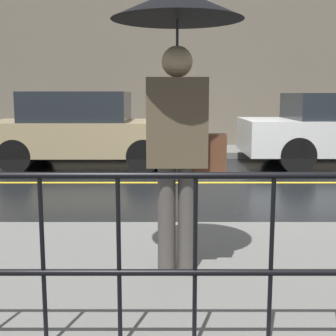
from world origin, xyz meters
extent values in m
plane|color=black|center=(0.00, 0.00, 0.00)|extent=(80.00, 80.00, 0.00)
cube|color=slate|center=(0.00, -4.40, 0.07)|extent=(28.00, 2.76, 0.14)
cube|color=slate|center=(0.00, 3.89, 0.07)|extent=(28.00, 1.76, 0.14)
cube|color=gold|center=(0.00, 0.00, 0.00)|extent=(25.20, 0.12, 0.01)
cube|color=#706656|center=(0.00, 4.92, 3.20)|extent=(28.00, 0.30, 6.40)
cylinder|color=black|center=(-1.80, -5.53, 0.62)|extent=(0.02, 0.02, 0.94)
cylinder|color=black|center=(-1.40, -5.53, 0.62)|extent=(0.02, 0.02, 0.94)
cylinder|color=black|center=(-1.00, -5.53, 0.62)|extent=(0.02, 0.02, 0.94)
cylinder|color=black|center=(-0.60, -5.53, 0.62)|extent=(0.02, 0.02, 0.94)
cylinder|color=#4C4742|center=(-1.15, -4.41, 0.56)|extent=(0.14, 0.14, 0.82)
cylinder|color=#4C4742|center=(-1.00, -4.41, 0.56)|extent=(0.14, 0.14, 0.82)
cube|color=brown|center=(-1.08, -4.41, 1.29)|extent=(0.45, 0.27, 0.65)
sphere|color=tan|center=(-1.08, -4.41, 1.73)|extent=(0.23, 0.23, 0.23)
cylinder|color=#262628|center=(-1.08, -4.41, 1.66)|extent=(0.02, 0.02, 0.73)
cone|color=black|center=(-1.08, -4.41, 2.13)|extent=(0.96, 0.96, 0.22)
cube|color=brown|center=(-0.83, -4.41, 1.06)|extent=(0.24, 0.12, 0.30)
cube|color=tan|center=(-2.84, 1.82, 0.62)|extent=(3.97, 1.89, 0.68)
cube|color=#1E2328|center=(-3.00, 1.82, 1.26)|extent=(2.06, 1.74, 0.60)
cylinder|color=black|center=(-1.61, 2.65, 0.33)|extent=(0.66, 0.22, 0.66)
cylinder|color=black|center=(-1.61, 0.98, 0.33)|extent=(0.66, 0.22, 0.66)
cylinder|color=black|center=(-4.07, 2.65, 0.33)|extent=(0.66, 0.22, 0.66)
cylinder|color=black|center=(-4.07, 0.98, 0.33)|extent=(0.66, 0.22, 0.66)
cylinder|color=black|center=(1.33, 2.68, 0.35)|extent=(0.70, 0.22, 0.70)
cylinder|color=black|center=(1.33, 0.95, 0.35)|extent=(0.70, 0.22, 0.70)
camera|label=1|loc=(-1.14, -7.88, 1.50)|focal=50.00mm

